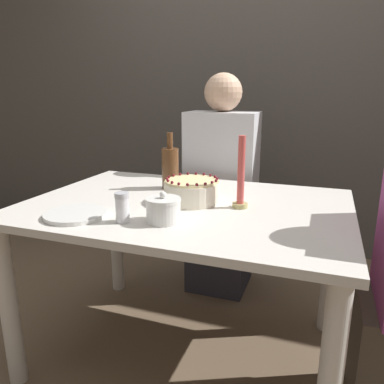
{
  "coord_description": "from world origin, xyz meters",
  "views": [
    {
      "loc": [
        0.53,
        -1.39,
        1.17
      ],
      "look_at": [
        0.02,
        0.02,
        0.76
      ],
      "focal_mm": 35.0,
      "sensor_mm": 36.0,
      "label": 1
    }
  ],
  "objects": [
    {
      "name": "sugar_bowl",
      "position": [
        0.01,
        -0.25,
        0.77
      ],
      "size": [
        0.12,
        0.12,
        0.11
      ],
      "color": "silver",
      "rests_on": "dining_table"
    },
    {
      "name": "ground_plane",
      "position": [
        0.0,
        0.0,
        0.0
      ],
      "size": [
        12.0,
        12.0,
        0.0
      ],
      "primitive_type": "plane",
      "color": "brown"
    },
    {
      "name": "person_man_blue_shirt",
      "position": [
        -0.03,
        0.67,
        0.56
      ],
      "size": [
        0.4,
        0.34,
        1.27
      ],
      "rotation": [
        0.0,
        0.0,
        3.14
      ],
      "color": "#2D2D38",
      "rests_on": "ground_plane"
    },
    {
      "name": "bottle",
      "position": [
        -0.16,
        0.21,
        0.82
      ],
      "size": [
        0.08,
        0.08,
        0.27
      ],
      "color": "brown",
      "rests_on": "dining_table"
    },
    {
      "name": "wall_behind",
      "position": [
        0.0,
        1.4,
        1.3
      ],
      "size": [
        8.0,
        0.05,
        2.6
      ],
      "color": "#4C4742",
      "rests_on": "ground_plane"
    },
    {
      "name": "candle",
      "position": [
        0.22,
        0.01,
        0.84
      ],
      "size": [
        0.06,
        0.06,
        0.29
      ],
      "color": "tan",
      "rests_on": "dining_table"
    },
    {
      "name": "cake",
      "position": [
        0.02,
        0.02,
        0.77
      ],
      "size": [
        0.24,
        0.24,
        0.11
      ],
      "color": "#EFE5CC",
      "rests_on": "dining_table"
    },
    {
      "name": "sugar_shaker",
      "position": [
        -0.13,
        -0.3,
        0.77
      ],
      "size": [
        0.05,
        0.05,
        0.11
      ],
      "color": "white",
      "rests_on": "dining_table"
    },
    {
      "name": "plate_stack",
      "position": [
        -0.32,
        -0.3,
        0.73
      ],
      "size": [
        0.23,
        0.23,
        0.02
      ],
      "color": "silver",
      "rests_on": "dining_table"
    },
    {
      "name": "dining_table",
      "position": [
        0.0,
        0.0,
        0.61
      ],
      "size": [
        1.32,
        0.93,
        0.72
      ],
      "color": "beige",
      "rests_on": "ground_plane"
    }
  ]
}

